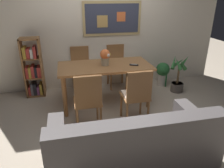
{
  "coord_description": "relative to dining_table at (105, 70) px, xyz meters",
  "views": [
    {
      "loc": [
        -0.78,
        -2.96,
        1.92
      ],
      "look_at": [
        -0.13,
        -0.06,
        0.65
      ],
      "focal_mm": 34.06,
      "sensor_mm": 36.0,
      "label": 1
    }
  ],
  "objects": [
    {
      "name": "ground_plane",
      "position": [
        0.12,
        -0.57,
        -0.66
      ],
      "size": [
        12.0,
        12.0,
        0.0
      ],
      "primitive_type": "plane",
      "color": "tan"
    },
    {
      "name": "wall_back_with_painting",
      "position": [
        0.13,
        0.95,
        0.65
      ],
      "size": [
        5.2,
        0.14,
        2.6
      ],
      "color": "beige",
      "rests_on": "ground_plane"
    },
    {
      "name": "dining_table",
      "position": [
        0.0,
        0.0,
        0.0
      ],
      "size": [
        1.64,
        0.8,
        0.75
      ],
      "color": "brown",
      "rests_on": "ground_plane"
    },
    {
      "name": "dining_chair_near_left",
      "position": [
        -0.4,
        -0.79,
        -0.12
      ],
      "size": [
        0.4,
        0.41,
        0.91
      ],
      "color": "brown",
      "rests_on": "ground_plane"
    },
    {
      "name": "dining_chair_near_right",
      "position": [
        0.34,
        -0.78,
        -0.12
      ],
      "size": [
        0.4,
        0.41,
        0.91
      ],
      "color": "brown",
      "rests_on": "ground_plane"
    },
    {
      "name": "dining_chair_far_right",
      "position": [
        0.4,
        0.79,
        -0.12
      ],
      "size": [
        0.4,
        0.41,
        0.91
      ],
      "color": "brown",
      "rests_on": "ground_plane"
    },
    {
      "name": "dining_chair_far_left",
      "position": [
        -0.37,
        0.79,
        -0.12
      ],
      "size": [
        0.4,
        0.41,
        0.91
      ],
      "color": "brown",
      "rests_on": "ground_plane"
    },
    {
      "name": "leather_couch",
      "position": [
        -0.03,
        -1.71,
        -0.34
      ],
      "size": [
        1.8,
        0.84,
        0.84
      ],
      "color": "#514C4C",
      "rests_on": "ground_plane"
    },
    {
      "name": "bookshelf",
      "position": [
        -1.31,
        0.66,
        -0.12
      ],
      "size": [
        0.36,
        0.28,
        1.17
      ],
      "color": "brown",
      "rests_on": "ground_plane"
    },
    {
      "name": "potted_ivy",
      "position": [
        1.42,
        0.57,
        -0.35
      ],
      "size": [
        0.3,
        0.3,
        0.55
      ],
      "color": "#B2ADA3",
      "rests_on": "ground_plane"
    },
    {
      "name": "potted_palm",
      "position": [
        1.58,
        0.19,
        -0.34
      ],
      "size": [
        0.38,
        0.35,
        0.81
      ],
      "color": "#4C4742",
      "rests_on": "ground_plane"
    },
    {
      "name": "flower_vase",
      "position": [
        0.01,
        -0.0,
        0.26
      ],
      "size": [
        0.19,
        0.18,
        0.28
      ],
      "color": "tan",
      "rests_on": "dining_table"
    },
    {
      "name": "tv_remote",
      "position": [
        0.5,
        -0.13,
        0.11
      ],
      "size": [
        0.16,
        0.1,
        0.02
      ],
      "color": "black",
      "rests_on": "dining_table"
    }
  ]
}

